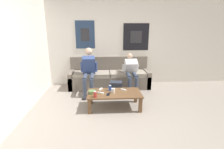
{
  "coord_description": "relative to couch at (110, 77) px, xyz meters",
  "views": [
    {
      "loc": [
        -0.33,
        -2.92,
        1.79
      ],
      "look_at": [
        -0.08,
        1.2,
        0.63
      ],
      "focal_mm": 28.0,
      "sensor_mm": 36.0,
      "label": 1
    }
  ],
  "objects": [
    {
      "name": "coffee_table",
      "position": [
        0.04,
        -1.42,
        0.01
      ],
      "size": [
        1.18,
        0.62,
        0.36
      ],
      "color": "brown",
      "rests_on": "ground_plane"
    },
    {
      "name": "game_controller_near_left",
      "position": [
        -0.26,
        -1.45,
        0.08
      ],
      "size": [
        0.14,
        0.09,
        0.03
      ],
      "color": "white",
      "rests_on": "coffee_table"
    },
    {
      "name": "person_seated_adult",
      "position": [
        -0.59,
        -0.38,
        0.35
      ],
      "size": [
        0.47,
        0.96,
        1.2
      ],
      "color": "#384256",
      "rests_on": "ground_plane"
    },
    {
      "name": "couch",
      "position": [
        0.0,
        0.0,
        0.0
      ],
      "size": [
        2.35,
        0.71,
        0.88
      ],
      "color": "#70665B",
      "rests_on": "ground_plane"
    },
    {
      "name": "ground_plane",
      "position": [
        0.1,
        -2.11,
        -0.29
      ],
      "size": [
        18.0,
        18.0,
        0.0
      ],
      "primitive_type": "plane",
      "color": "gray"
    },
    {
      "name": "wall_back",
      "position": [
        0.1,
        0.34,
        0.98
      ],
      "size": [
        10.0,
        0.07,
        2.55
      ],
      "color": "white",
      "rests_on": "ground_plane"
    },
    {
      "name": "game_controller_far_center",
      "position": [
        -0.26,
        -1.21,
        0.08
      ],
      "size": [
        0.1,
        0.14,
        0.03
      ],
      "color": "white",
      "rests_on": "coffee_table"
    },
    {
      "name": "pillar_candle",
      "position": [
        0.01,
        -1.43,
        0.12
      ],
      "size": [
        0.08,
        0.08,
        0.11
      ],
      "color": "silver",
      "rests_on": "coffee_table"
    },
    {
      "name": "ceramic_bowl",
      "position": [
        -0.45,
        -1.44,
        0.1
      ],
      "size": [
        0.16,
        0.16,
        0.07
      ],
      "color": "#607F47",
      "rests_on": "coffee_table"
    },
    {
      "name": "drink_can_red",
      "position": [
        -0.38,
        -1.65,
        0.13
      ],
      "size": [
        0.07,
        0.07,
        0.12
      ],
      "color": "maroon",
      "rests_on": "coffee_table"
    },
    {
      "name": "cell_phone",
      "position": [
        -0.1,
        -1.53,
        0.07
      ],
      "size": [
        0.08,
        0.14,
        0.01
      ],
      "color": "black",
      "rests_on": "coffee_table"
    },
    {
      "name": "backpack",
      "position": [
        0.13,
        -0.76,
        -0.11
      ],
      "size": [
        0.35,
        0.32,
        0.39
      ],
      "color": "#282D38",
      "rests_on": "ground_plane"
    },
    {
      "name": "game_controller_near_right",
      "position": [
        0.26,
        -1.28,
        0.08
      ],
      "size": [
        0.12,
        0.13,
        0.03
      ],
      "color": "white",
      "rests_on": "coffee_table"
    },
    {
      "name": "drink_can_blue",
      "position": [
        -0.05,
        -1.28,
        0.13
      ],
      "size": [
        0.07,
        0.07,
        0.12
      ],
      "color": "#28479E",
      "rests_on": "coffee_table"
    },
    {
      "name": "wall_left",
      "position": [
        -1.85,
        -2.11,
        0.98
      ],
      "size": [
        0.05,
        10.0,
        2.55
      ],
      "color": "white",
      "rests_on": "ground_plane"
    },
    {
      "name": "person_seated_teen",
      "position": [
        0.59,
        -0.34,
        0.27
      ],
      "size": [
        0.47,
        0.93,
        1.02
      ],
      "color": "#384256",
      "rests_on": "ground_plane"
    }
  ]
}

